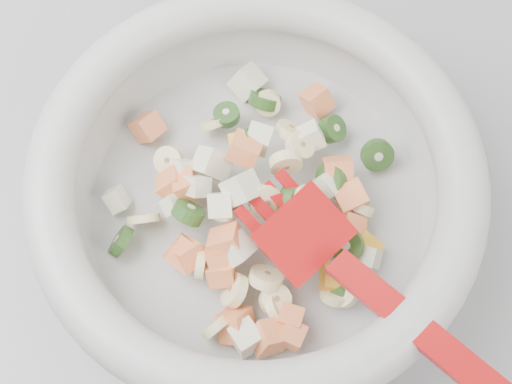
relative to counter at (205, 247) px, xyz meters
The scene contains 2 objects.
counter is the anchor object (origin of this frame).
mixing_bowl 0.52m from the counter, 21.41° to the right, with size 0.47×0.36×0.13m.
Camera 1 is at (0.25, 1.22, 1.48)m, focal length 50.00 mm.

